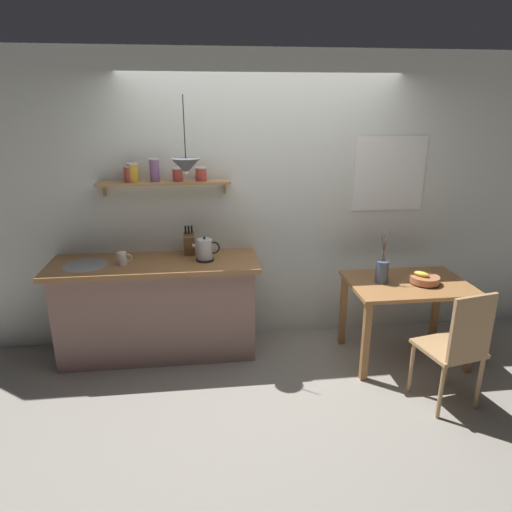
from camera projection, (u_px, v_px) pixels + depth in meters
The scene contains 12 objects.
ground_plane at pixel (270, 363), 4.14m from camera, with size 14.00×14.00×0.00m, color gray.
back_wall at pixel (283, 202), 4.35m from camera, with size 6.80×0.11×2.70m.
kitchen_counter at pixel (158, 308), 4.18m from camera, with size 1.83×0.63×0.92m.
wall_shelf at pixel (160, 177), 3.99m from camera, with size 1.17×0.20×0.33m.
dining_table at pixel (407, 294), 4.06m from camera, with size 1.04×0.73×0.75m.
dining_chair_near at pixel (457, 344), 3.39m from camera, with size 0.49×0.48×0.98m.
fruit_bowl at pixel (424, 279), 3.98m from camera, with size 0.25×0.25×0.11m.
twig_vase at pixel (382, 271), 3.99m from camera, with size 0.11×0.11×0.46m.
electric_kettle at pixel (205, 250), 4.02m from camera, with size 0.24×0.16×0.22m.
knife_block at pixel (189, 243), 4.17m from camera, with size 0.10×0.17×0.28m.
coffee_mug_by_sink at pixel (122, 258), 3.93m from camera, with size 0.13×0.08×0.11m.
pendant_lamp at pixel (186, 166), 3.76m from camera, with size 0.24×0.24×0.62m.
Camera 1 is at (-0.56, -3.58, 2.23)m, focal length 32.03 mm.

